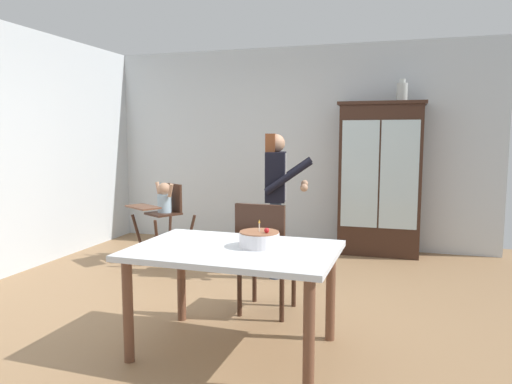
# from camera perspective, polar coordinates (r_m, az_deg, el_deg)

# --- Properties ---
(ground_plane) EXTENTS (6.24, 6.24, 0.00)m
(ground_plane) POSITION_cam_1_polar(r_m,az_deg,el_deg) (4.32, -3.19, -13.68)
(ground_plane) COLOR #93704C
(wall_back) EXTENTS (5.32, 0.06, 2.70)m
(wall_back) POSITION_cam_1_polar(r_m,az_deg,el_deg) (6.58, 4.62, 5.37)
(wall_back) COLOR silver
(wall_back) RESTS_ON ground_plane
(china_cabinet) EXTENTS (1.05, 0.48, 1.92)m
(china_cabinet) POSITION_cam_1_polar(r_m,az_deg,el_deg) (6.19, 14.64, 1.55)
(china_cabinet) COLOR #382116
(china_cabinet) RESTS_ON ground_plane
(ceramic_vase) EXTENTS (0.13, 0.13, 0.27)m
(ceramic_vase) POSITION_cam_1_polar(r_m,az_deg,el_deg) (6.19, 17.13, 11.44)
(ceramic_vase) COLOR #B2B7B2
(ceramic_vase) RESTS_ON china_cabinet
(high_chair_with_toddler) EXTENTS (0.79, 0.84, 0.95)m
(high_chair_with_toddler) POSITION_cam_1_polar(r_m,az_deg,el_deg) (5.84, -11.03, -1.76)
(high_chair_with_toddler) COLOR #382116
(high_chair_with_toddler) RESTS_ON ground_plane
(adult_person) EXTENTS (0.57, 0.55, 1.53)m
(adult_person) POSITION_cam_1_polar(r_m,az_deg,el_deg) (5.02, 2.48, 0.60)
(adult_person) COLOR #33425B
(adult_person) RESTS_ON ground_plane
(dining_table) EXTENTS (1.43, 0.98, 0.74)m
(dining_table) POSITION_cam_1_polar(r_m,az_deg,el_deg) (3.33, -2.63, -8.30)
(dining_table) COLOR silver
(dining_table) RESTS_ON ground_plane
(birthday_cake) EXTENTS (0.28, 0.28, 0.19)m
(birthday_cake) POSITION_cam_1_polar(r_m,az_deg,el_deg) (3.31, 0.40, -5.67)
(birthday_cake) COLOR white
(birthday_cake) RESTS_ON dining_table
(dining_chair_far_side) EXTENTS (0.46, 0.46, 0.96)m
(dining_chair_far_side) POSITION_cam_1_polar(r_m,az_deg,el_deg) (3.98, 0.92, -7.07)
(dining_chair_far_side) COLOR #382116
(dining_chair_far_side) RESTS_ON ground_plane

